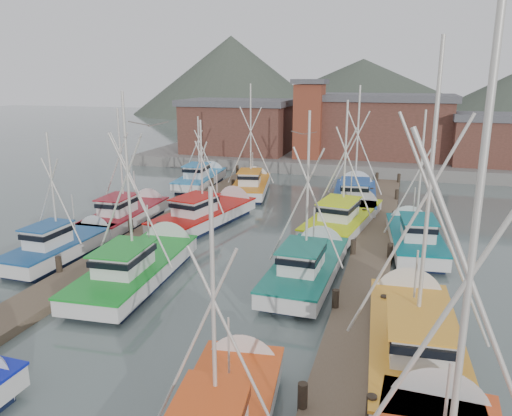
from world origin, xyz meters
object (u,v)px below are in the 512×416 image
(lookout_tower, at_px, (309,118))
(boat_12, at_px, (252,185))
(boat_8, at_px, (209,213))
(boat_4, at_px, (141,266))

(lookout_tower, distance_m, boat_12, 14.55)
(boat_8, bearing_deg, boat_12, 100.74)
(lookout_tower, bearing_deg, boat_8, -96.12)
(boat_12, bearing_deg, boat_4, -100.09)
(lookout_tower, height_order, boat_4, lookout_tower)
(lookout_tower, xyz_separation_m, boat_12, (-2.44, -13.50, -4.86))
(boat_4, xyz_separation_m, boat_12, (-0.38, 20.23, 0.00))
(lookout_tower, bearing_deg, boat_4, -93.49)
(boat_12, bearing_deg, boat_8, -101.58)
(lookout_tower, height_order, boat_12, lookout_tower)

